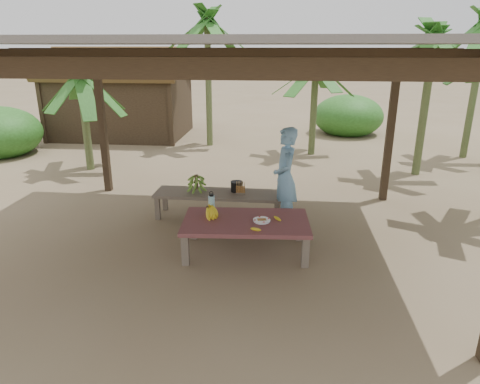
# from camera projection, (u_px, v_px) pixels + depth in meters

# --- Properties ---
(ground) EXTENTS (80.00, 80.00, 0.00)m
(ground) POSITION_uv_depth(u_px,v_px,m) (227.00, 244.00, 6.55)
(ground) COLOR brown
(ground) RESTS_ON ground
(pavilion) EXTENTS (6.60, 5.60, 2.95)m
(pavilion) POSITION_uv_depth(u_px,v_px,m) (224.00, 53.00, 5.63)
(pavilion) COLOR black
(pavilion) RESTS_ON ground
(work_table) EXTENTS (1.86, 1.11, 0.50)m
(work_table) POSITION_uv_depth(u_px,v_px,m) (246.00, 224.00, 6.15)
(work_table) COLOR brown
(work_table) RESTS_ON ground
(bench) EXTENTS (2.21, 0.63, 0.45)m
(bench) POSITION_uv_depth(u_px,v_px,m) (218.00, 196.00, 7.45)
(bench) COLOR brown
(bench) RESTS_ON ground
(ripe_banana_bunch) EXTENTS (0.33, 0.28, 0.19)m
(ripe_banana_bunch) POSITION_uv_depth(u_px,v_px,m) (207.00, 211.00, 6.22)
(ripe_banana_bunch) COLOR yellow
(ripe_banana_bunch) RESTS_ON work_table
(plate) EXTENTS (0.25, 0.25, 0.04)m
(plate) POSITION_uv_depth(u_px,v_px,m) (262.00, 220.00, 6.08)
(plate) COLOR white
(plate) RESTS_ON work_table
(loose_banana_front) EXTENTS (0.15, 0.05, 0.04)m
(loose_banana_front) POSITION_uv_depth(u_px,v_px,m) (256.00, 229.00, 5.78)
(loose_banana_front) COLOR yellow
(loose_banana_front) RESTS_ON work_table
(loose_banana_side) EXTENTS (0.14, 0.14, 0.04)m
(loose_banana_side) POSITION_uv_depth(u_px,v_px,m) (277.00, 219.00, 6.13)
(loose_banana_side) COLOR yellow
(loose_banana_side) RESTS_ON work_table
(water_flask) EXTENTS (0.09, 0.09, 0.34)m
(water_flask) POSITION_uv_depth(u_px,v_px,m) (212.00, 204.00, 6.36)
(water_flask) COLOR #42AECE
(water_flask) RESTS_ON work_table
(green_banana_stalk) EXTENTS (0.29, 0.29, 0.33)m
(green_banana_stalk) POSITION_uv_depth(u_px,v_px,m) (196.00, 183.00, 7.42)
(green_banana_stalk) COLOR #598C2D
(green_banana_stalk) RESTS_ON bench
(cooking_pot) EXTENTS (0.20, 0.20, 0.17)m
(cooking_pot) POSITION_uv_depth(u_px,v_px,m) (237.00, 187.00, 7.47)
(cooking_pot) COLOR black
(cooking_pot) RESTS_ON bench
(skewer_rack) EXTENTS (0.18, 0.08, 0.24)m
(skewer_rack) POSITION_uv_depth(u_px,v_px,m) (241.00, 188.00, 7.31)
(skewer_rack) COLOR #A57F47
(skewer_rack) RESTS_ON bench
(woman) EXTENTS (0.49, 0.66, 1.66)m
(woman) POSITION_uv_depth(u_px,v_px,m) (285.00, 178.00, 6.99)
(woman) COLOR #70A7D4
(woman) RESTS_ON ground
(hut) EXTENTS (4.40, 3.43, 2.85)m
(hut) POSITION_uv_depth(u_px,v_px,m) (123.00, 102.00, 14.14)
(hut) COLOR black
(hut) RESTS_ON ground
(banana_plant_ne) EXTENTS (1.80, 1.80, 3.30)m
(banana_plant_ne) POSITION_uv_depth(u_px,v_px,m) (433.00, 49.00, 9.18)
(banana_plant_ne) COLOR #596638
(banana_plant_ne) RESTS_ON ground
(banana_plant_n) EXTENTS (1.80, 1.80, 2.63)m
(banana_plant_n) POSITION_uv_depth(u_px,v_px,m) (316.00, 74.00, 11.26)
(banana_plant_n) COLOR #596638
(banana_plant_n) RESTS_ON ground
(banana_plant_nw) EXTENTS (1.80, 1.80, 3.81)m
(banana_plant_nw) POSITION_uv_depth(u_px,v_px,m) (207.00, 29.00, 11.96)
(banana_plant_nw) COLOR #596638
(banana_plant_nw) RESTS_ON ground
(banana_plant_w) EXTENTS (1.80, 1.80, 2.44)m
(banana_plant_w) POSITION_uv_depth(u_px,v_px,m) (81.00, 87.00, 9.86)
(banana_plant_w) COLOR #596638
(banana_plant_w) RESTS_ON ground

